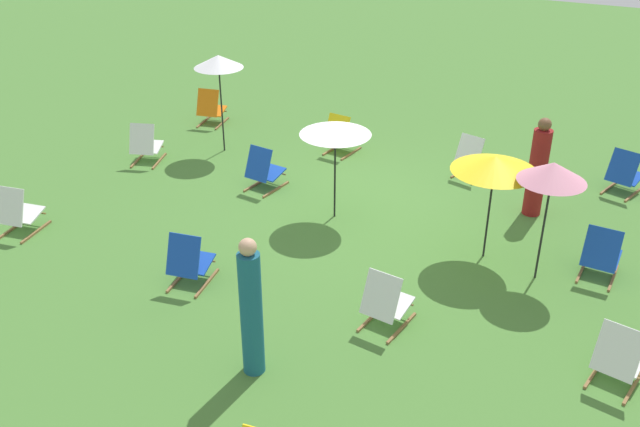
# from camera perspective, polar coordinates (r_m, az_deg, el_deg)

# --- Properties ---
(ground_plane) EXTENTS (40.00, 40.00, 0.00)m
(ground_plane) POSITION_cam_1_polar(r_m,az_deg,el_deg) (12.04, 2.52, 0.31)
(ground_plane) COLOR #477A33
(deckchair_0) EXTENTS (0.59, 0.82, 0.83)m
(deckchair_0) POSITION_cam_1_polar(r_m,az_deg,el_deg) (10.04, -10.60, -3.88)
(deckchair_0) COLOR olive
(deckchair_0) RESTS_ON ground
(deckchair_1) EXTENTS (0.52, 0.79, 0.83)m
(deckchair_1) POSITION_cam_1_polar(r_m,az_deg,el_deg) (10.80, 21.94, -3.17)
(deckchair_1) COLOR olive
(deckchair_1) RESTS_ON ground
(deckchair_2) EXTENTS (0.61, 0.84, 0.83)m
(deckchair_2) POSITION_cam_1_polar(r_m,az_deg,el_deg) (15.87, -8.89, 8.45)
(deckchair_2) COLOR olive
(deckchair_2) RESTS_ON ground
(deckchair_4) EXTENTS (0.62, 0.84, 0.83)m
(deckchair_4) POSITION_cam_1_polar(r_m,az_deg,el_deg) (8.88, 23.18, -10.72)
(deckchair_4) COLOR olive
(deckchair_4) RESTS_ON ground
(deckchair_5) EXTENTS (0.58, 0.82, 0.83)m
(deckchair_5) POSITION_cam_1_polar(r_m,az_deg,el_deg) (9.09, 5.40, -7.22)
(deckchair_5) COLOR olive
(deckchair_5) RESTS_ON ground
(deckchair_6) EXTENTS (0.68, 0.87, 0.83)m
(deckchair_6) POSITION_cam_1_polar(r_m,az_deg,el_deg) (13.59, 23.55, 2.96)
(deckchair_6) COLOR olive
(deckchair_6) RESTS_ON ground
(deckchair_7) EXTENTS (0.66, 0.86, 0.83)m
(deckchair_7) POSITION_cam_1_polar(r_m,az_deg,el_deg) (13.42, 12.30, 4.43)
(deckchair_7) COLOR olive
(deckchair_7) RESTS_ON ground
(deckchair_8) EXTENTS (0.59, 0.83, 0.83)m
(deckchair_8) POSITION_cam_1_polar(r_m,az_deg,el_deg) (12.15, -23.38, 0.08)
(deckchair_8) COLOR olive
(deckchair_8) RESTS_ON ground
(deckchair_9) EXTENTS (0.69, 0.87, 0.83)m
(deckchair_9) POSITION_cam_1_polar(r_m,az_deg,el_deg) (14.12, -14.03, 5.44)
(deckchair_9) COLOR olive
(deckchair_9) RESTS_ON ground
(deckchair_10) EXTENTS (0.57, 0.82, 0.83)m
(deckchair_10) POSITION_cam_1_polar(r_m,az_deg,el_deg) (12.66, -4.60, 3.54)
(deckchair_10) COLOR olive
(deckchair_10) RESTS_ON ground
(deckchair_12) EXTENTS (0.57, 0.82, 0.83)m
(deckchair_12) POSITION_cam_1_polar(r_m,az_deg,el_deg) (14.15, 1.71, 6.33)
(deckchair_12) COLOR olive
(deckchair_12) RESTS_ON ground
(umbrella_0) EXTENTS (1.16, 1.16, 1.70)m
(umbrella_0) POSITION_cam_1_polar(r_m,az_deg,el_deg) (11.16, 1.26, 6.97)
(umbrella_0) COLOR black
(umbrella_0) RESTS_ON ground
(umbrella_1) EXTENTS (1.25, 1.25, 1.66)m
(umbrella_1) POSITION_cam_1_polar(r_m,az_deg,el_deg) (10.30, 14.07, 3.97)
(umbrella_1) COLOR black
(umbrella_1) RESTS_ON ground
(umbrella_2) EXTENTS (0.93, 0.93, 1.82)m
(umbrella_2) POSITION_cam_1_polar(r_m,az_deg,el_deg) (9.90, 18.44, 3.21)
(umbrella_2) COLOR black
(umbrella_2) RESTS_ON ground
(umbrella_3) EXTENTS (0.96, 0.96, 1.98)m
(umbrella_3) POSITION_cam_1_polar(r_m,az_deg,el_deg) (13.94, -8.28, 12.14)
(umbrella_3) COLOR black
(umbrella_3) RESTS_ON ground
(person_0) EXTENTS (0.34, 0.34, 1.81)m
(person_0) POSITION_cam_1_polar(r_m,az_deg,el_deg) (8.09, -5.63, -7.84)
(person_0) COLOR #195972
(person_0) RESTS_ON ground
(person_1) EXTENTS (0.42, 0.42, 1.71)m
(person_1) POSITION_cam_1_polar(r_m,az_deg,el_deg) (12.11, 17.31, 3.42)
(person_1) COLOR maroon
(person_1) RESTS_ON ground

